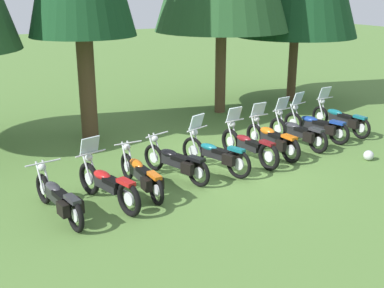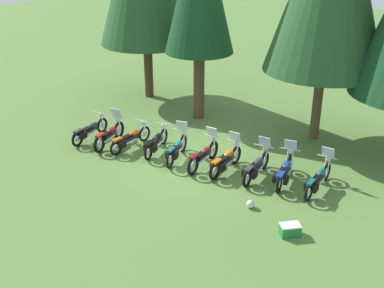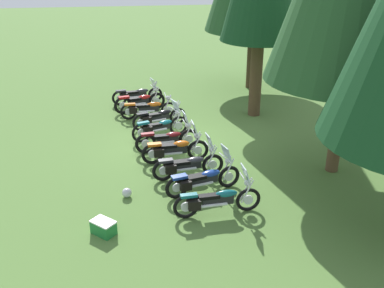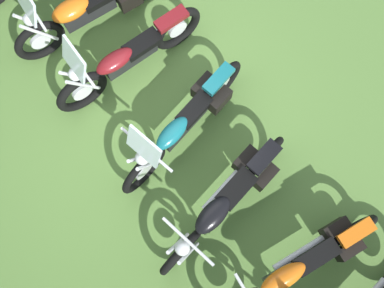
% 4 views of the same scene
% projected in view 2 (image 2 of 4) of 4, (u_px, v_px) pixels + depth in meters
% --- Properties ---
extents(ground_plane, '(80.00, 80.00, 0.00)m').
position_uv_depth(ground_plane, '(192.00, 161.00, 18.58)').
color(ground_plane, '#547A38').
extents(motorcycle_0, '(0.82, 2.27, 0.99)m').
position_uv_depth(motorcycle_0, '(89.00, 130.00, 20.26)').
color(motorcycle_0, black).
rests_on(motorcycle_0, ground_plane).
extents(motorcycle_1, '(0.86, 2.21, 1.38)m').
position_uv_depth(motorcycle_1, '(110.00, 134.00, 19.77)').
color(motorcycle_1, black).
rests_on(motorcycle_1, ground_plane).
extents(motorcycle_2, '(0.68, 2.32, 0.98)m').
position_uv_depth(motorcycle_2, '(130.00, 139.00, 19.47)').
color(motorcycle_2, black).
rests_on(motorcycle_2, ground_plane).
extents(motorcycle_3, '(1.00, 2.15, 0.99)m').
position_uv_depth(motorcycle_3, '(156.00, 142.00, 19.14)').
color(motorcycle_3, black).
rests_on(motorcycle_3, ground_plane).
extents(motorcycle_4, '(1.00, 2.12, 1.38)m').
position_uv_depth(motorcycle_4, '(177.00, 149.00, 18.51)').
color(motorcycle_4, black).
rests_on(motorcycle_4, ground_plane).
extents(motorcycle_5, '(0.64, 2.25, 1.38)m').
position_uv_depth(motorcycle_5, '(204.00, 155.00, 18.05)').
color(motorcycle_5, black).
rests_on(motorcycle_5, ground_plane).
extents(motorcycle_6, '(0.65, 2.22, 1.37)m').
position_uv_depth(motorcycle_6, '(226.00, 160.00, 17.63)').
color(motorcycle_6, black).
rests_on(motorcycle_6, ground_plane).
extents(motorcycle_7, '(0.80, 2.24, 1.35)m').
position_uv_depth(motorcycle_7, '(256.00, 166.00, 17.22)').
color(motorcycle_7, black).
rests_on(motorcycle_7, ground_plane).
extents(motorcycle_8, '(0.99, 2.27, 1.35)m').
position_uv_depth(motorcycle_8, '(285.00, 171.00, 16.90)').
color(motorcycle_8, black).
rests_on(motorcycle_8, ground_plane).
extents(motorcycle_9, '(0.72, 2.37, 1.35)m').
position_uv_depth(motorcycle_9, '(318.00, 179.00, 16.38)').
color(motorcycle_9, black).
rests_on(motorcycle_9, ground_plane).
extents(picnic_cooler, '(0.68, 0.68, 0.36)m').
position_uv_depth(picnic_cooler, '(290.00, 230.00, 14.15)').
color(picnic_cooler, '#1E7233').
rests_on(picnic_cooler, ground_plane).
extents(dropped_helmet, '(0.28, 0.28, 0.28)m').
position_uv_depth(dropped_helmet, '(250.00, 204.00, 15.52)').
color(dropped_helmet, silver).
rests_on(dropped_helmet, ground_plane).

